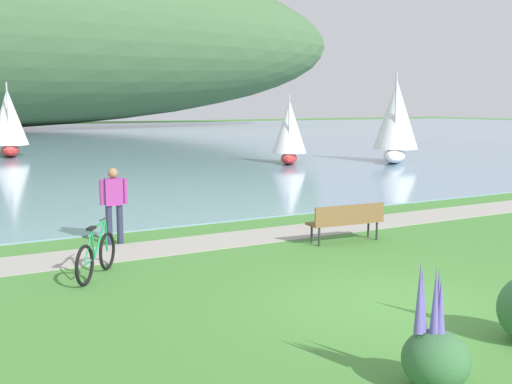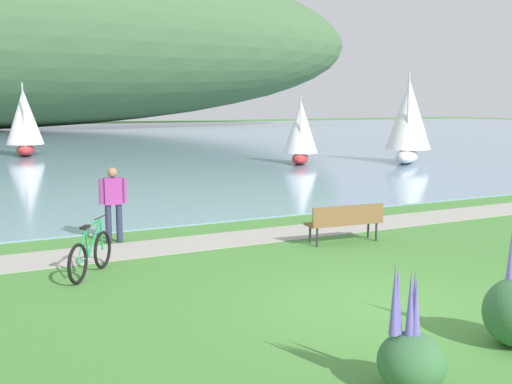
{
  "view_description": "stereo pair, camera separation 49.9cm",
  "coord_description": "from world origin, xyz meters",
  "px_view_note": "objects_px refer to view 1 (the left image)",
  "views": [
    {
      "loc": [
        -6.34,
        -7.09,
        3.13
      ],
      "look_at": [
        0.77,
        5.77,
        1.0
      ],
      "focal_mm": 43.12,
      "sensor_mm": 36.0,
      "label": 1
    },
    {
      "loc": [
        -5.9,
        -7.32,
        3.13
      ],
      "look_at": [
        0.77,
        5.77,
        1.0
      ],
      "focal_mm": 43.12,
      "sensor_mm": 36.0,
      "label": 2
    }
  ],
  "objects_px": {
    "park_bench_near_camera": "(347,220)",
    "sailboat_toward_hillside": "(9,121)",
    "sailboat_nearest_to_shore": "(289,131)",
    "sailboat_far_off": "(396,120)",
    "person_at_shoreline": "(114,201)",
    "bicycle_leaning_near_bench": "(96,256)"
  },
  "relations": [
    {
      "from": "park_bench_near_camera",
      "to": "sailboat_toward_hillside",
      "type": "bearing_deg",
      "value": 97.21
    },
    {
      "from": "sailboat_nearest_to_shore",
      "to": "sailboat_far_off",
      "type": "height_order",
      "value": "sailboat_far_off"
    },
    {
      "from": "person_at_shoreline",
      "to": "sailboat_far_off",
      "type": "height_order",
      "value": "sailboat_far_off"
    },
    {
      "from": "bicycle_leaning_near_bench",
      "to": "sailboat_far_off",
      "type": "height_order",
      "value": "sailboat_far_off"
    },
    {
      "from": "bicycle_leaning_near_bench",
      "to": "person_at_shoreline",
      "type": "distance_m",
      "value": 2.75
    },
    {
      "from": "sailboat_nearest_to_shore",
      "to": "person_at_shoreline",
      "type": "bearing_deg",
      "value": -133.83
    },
    {
      "from": "park_bench_near_camera",
      "to": "sailboat_far_off",
      "type": "distance_m",
      "value": 19.75
    },
    {
      "from": "person_at_shoreline",
      "to": "sailboat_far_off",
      "type": "bearing_deg",
      "value": 32.09
    },
    {
      "from": "bicycle_leaning_near_bench",
      "to": "sailboat_nearest_to_shore",
      "type": "relative_size",
      "value": 0.41
    },
    {
      "from": "bicycle_leaning_near_bench",
      "to": "sailboat_toward_hillside",
      "type": "xyz_separation_m",
      "value": [
        2.15,
        28.07,
        1.66
      ]
    },
    {
      "from": "person_at_shoreline",
      "to": "sailboat_toward_hillside",
      "type": "distance_m",
      "value": 25.65
    },
    {
      "from": "park_bench_near_camera",
      "to": "bicycle_leaning_near_bench",
      "type": "height_order",
      "value": "bicycle_leaning_near_bench"
    },
    {
      "from": "bicycle_leaning_near_bench",
      "to": "sailboat_nearest_to_shore",
      "type": "distance_m",
      "value": 21.67
    },
    {
      "from": "sailboat_nearest_to_shore",
      "to": "sailboat_toward_hillside",
      "type": "xyz_separation_m",
      "value": [
        -12.13,
        11.82,
        0.36
      ]
    },
    {
      "from": "park_bench_near_camera",
      "to": "sailboat_toward_hillside",
      "type": "distance_m",
      "value": 28.25
    },
    {
      "from": "person_at_shoreline",
      "to": "sailboat_nearest_to_shore",
      "type": "height_order",
      "value": "sailboat_nearest_to_shore"
    },
    {
      "from": "sailboat_nearest_to_shore",
      "to": "bicycle_leaning_near_bench",
      "type": "bearing_deg",
      "value": -131.3
    },
    {
      "from": "sailboat_toward_hillside",
      "to": "sailboat_nearest_to_shore",
      "type": "bearing_deg",
      "value": -44.26
    },
    {
      "from": "sailboat_toward_hillside",
      "to": "sailboat_far_off",
      "type": "height_order",
      "value": "sailboat_far_off"
    },
    {
      "from": "sailboat_nearest_to_shore",
      "to": "sailboat_toward_hillside",
      "type": "relative_size",
      "value": 0.82
    },
    {
      "from": "sailboat_far_off",
      "to": "bicycle_leaning_near_bench",
      "type": "bearing_deg",
      "value": -144.25
    },
    {
      "from": "park_bench_near_camera",
      "to": "bicycle_leaning_near_bench",
      "type": "xyz_separation_m",
      "value": [
        -5.69,
        -0.09,
        -0.12
      ]
    }
  ]
}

